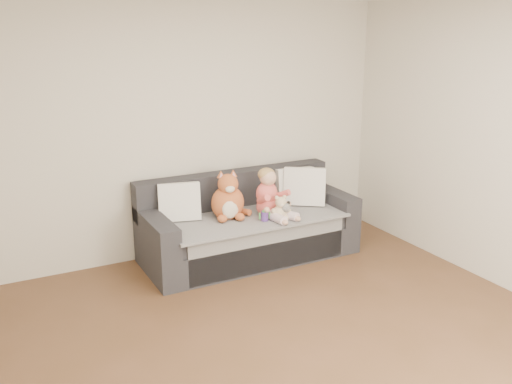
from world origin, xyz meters
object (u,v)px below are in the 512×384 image
(plush_cat, at_px, (228,200))
(teddy_bear, at_px, (281,210))
(sippy_cup, at_px, (265,215))
(sofa, at_px, (248,228))
(toddler, at_px, (270,196))

(plush_cat, relative_size, teddy_bear, 2.02)
(sippy_cup, bearing_deg, teddy_bear, -12.78)
(sofa, bearing_deg, sippy_cup, -82.56)
(sippy_cup, bearing_deg, toddler, 44.70)
(sofa, xyz_separation_m, teddy_bear, (0.20, -0.34, 0.27))
(sofa, distance_m, sippy_cup, 0.38)
(sofa, bearing_deg, toddler, -47.35)
(sofa, relative_size, toddler, 4.28)
(toddler, relative_size, teddy_bear, 2.01)
(sofa, height_order, sippy_cup, sofa)
(sofa, relative_size, sippy_cup, 17.15)
(toddler, xyz_separation_m, plush_cat, (-0.40, 0.13, -0.02))
(teddy_bear, distance_m, sippy_cup, 0.17)
(plush_cat, bearing_deg, teddy_bear, -21.95)
(plush_cat, height_order, teddy_bear, plush_cat)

